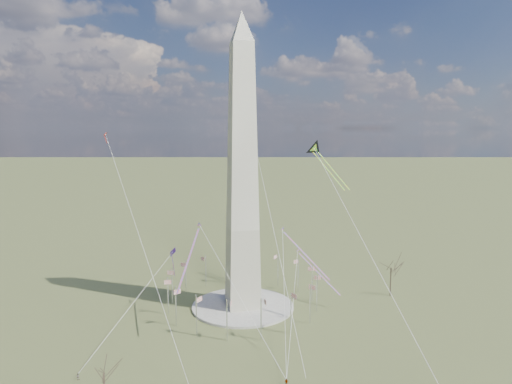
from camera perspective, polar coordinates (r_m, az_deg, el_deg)
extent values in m
plane|color=#485229|center=(166.84, -1.65, -14.20)|extent=(2000.00, 2000.00, 0.00)
cylinder|color=#B9B6A9|center=(166.68, -1.65, -14.07)|extent=(36.00, 36.00, 0.80)
pyramid|color=silver|center=(157.97, -1.80, 19.97)|extent=(9.90, 9.90, 10.00)
cylinder|color=white|center=(171.47, 7.03, -11.31)|extent=(0.36, 0.36, 13.00)
cube|color=#B03417|center=(170.96, 6.91, -9.50)|extent=(2.40, 0.08, 1.50)
cylinder|color=white|center=(179.67, 5.30, -10.38)|extent=(0.36, 0.36, 13.00)
cube|color=#B03417|center=(179.01, 5.04, -8.66)|extent=(2.25, 0.99, 1.50)
cylinder|color=white|center=(185.66, 2.77, -9.74)|extent=(0.36, 0.36, 13.00)
cube|color=#B03417|center=(184.72, 2.42, -8.11)|extent=(1.75, 1.75, 1.50)
cylinder|color=white|center=(188.77, -0.21, -9.43)|extent=(0.36, 0.36, 13.00)
cube|color=#B03417|center=(187.45, -0.61, -7.87)|extent=(0.99, 2.25, 1.50)
cylinder|color=white|center=(188.66, -3.34, -9.45)|extent=(0.36, 0.36, 13.00)
cube|color=#B03417|center=(186.93, -3.74, -7.93)|extent=(0.08, 2.40, 1.50)
cylinder|color=white|center=(185.36, -6.29, -9.81)|extent=(0.36, 0.36, 13.00)
cube|color=#B03417|center=(183.20, -6.68, -8.30)|extent=(0.99, 2.25, 1.50)
cylinder|color=white|center=(179.20, -8.78, -10.49)|extent=(0.36, 0.36, 13.00)
cube|color=#B03417|center=(176.66, -9.09, -8.96)|extent=(1.75, 1.75, 1.50)
cylinder|color=white|center=(170.89, -10.44, -11.45)|extent=(0.36, 0.36, 13.00)
cube|color=#B03417|center=(168.04, -10.64, -9.89)|extent=(2.25, 0.99, 1.50)
cylinder|color=white|center=(161.45, -10.95, -12.64)|extent=(0.36, 0.36, 13.00)
cube|color=#B03417|center=(158.45, -10.98, -11.01)|extent=(2.40, 0.08, 1.50)
cylinder|color=white|center=(152.27, -9.99, -13.91)|extent=(0.36, 0.36, 13.00)
cube|color=#B03417|center=(149.29, -9.82, -12.19)|extent=(2.25, 0.99, 1.50)
cylinder|color=white|center=(144.91, -7.46, -15.02)|extent=(0.36, 0.36, 13.00)
cube|color=#B03417|center=(142.16, -7.08, -13.18)|extent=(1.75, 1.75, 1.50)
cylinder|color=white|center=(140.84, -3.65, -15.67)|extent=(0.36, 0.36, 13.00)
cube|color=#B03417|center=(138.54, -3.13, -13.71)|extent=(0.99, 2.25, 1.50)
cylinder|color=white|center=(140.98, 0.63, -15.63)|extent=(0.36, 0.36, 13.00)
cube|color=#B03417|center=(139.25, 1.17, -13.58)|extent=(0.08, 2.40, 1.50)
cylinder|color=white|center=(145.30, 4.37, -14.91)|extent=(0.36, 0.36, 13.00)
cube|color=#B03417|center=(144.12, 4.79, -12.84)|extent=(0.99, 2.25, 1.50)
cylinder|color=white|center=(152.82, 6.79, -13.76)|extent=(0.36, 0.36, 13.00)
cube|color=#B03417|center=(152.07, 7.03, -11.75)|extent=(1.75, 1.75, 1.50)
cylinder|color=white|center=(162.07, 7.64, -12.49)|extent=(0.36, 0.36, 13.00)
cube|color=#B03417|center=(161.53, 7.68, -10.56)|extent=(2.25, 0.99, 1.50)
cylinder|color=#47352B|center=(182.62, 16.47, -10.71)|extent=(0.45, 0.45, 10.97)
imported|color=gray|center=(131.88, -21.37, -20.70)|extent=(0.96, 0.83, 1.70)
imported|color=gray|center=(121.80, 3.83, -22.64)|extent=(1.22, 0.84, 1.91)
cube|color=yellow|center=(171.36, 9.63, 2.70)|extent=(5.92, 17.40, 12.71)
cube|color=yellow|center=(169.85, 9.04, 2.67)|extent=(5.92, 17.40, 12.71)
cube|color=#391664|center=(161.46, -10.35, -7.37)|extent=(1.87, 3.19, 2.76)
cube|color=#FA2729|center=(162.71, -10.31, -8.92)|extent=(1.33, 3.43, 9.57)
cube|color=#FA2729|center=(153.32, 6.25, -7.84)|extent=(10.59, 17.42, 12.44)
cube|color=#FA2729|center=(145.13, -8.41, -8.26)|extent=(9.52, 21.28, 14.33)
cube|color=#FA2729|center=(169.06, 7.87, -10.05)|extent=(10.51, 16.10, 11.70)
cube|color=red|center=(181.29, -18.31, 6.85)|extent=(1.44, 2.04, 1.55)
cube|color=red|center=(181.32, -18.29, 6.32)|extent=(1.11, 1.13, 3.55)
cube|color=silver|center=(208.29, -1.71, 12.99)|extent=(1.98, 1.72, 1.86)
cube|color=silver|center=(208.12, -1.71, 12.43)|extent=(0.37, 1.61, 4.28)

